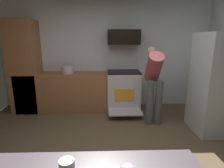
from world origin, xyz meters
name	(u,v)px	position (x,y,z in m)	size (l,w,h in m)	color
ground_plane	(109,161)	(0.00, 0.00, -0.01)	(5.20, 4.80, 0.02)	brown
wall_back	(107,55)	(0.00, 2.34, 1.30)	(5.20, 0.12, 2.60)	silver
lower_cabinet_run	(70,92)	(-0.90, 1.98, 0.45)	(2.40, 0.60, 0.90)	brown
cabinet_column	(25,67)	(-1.90, 1.98, 1.05)	(0.60, 0.60, 2.10)	brown
oven_range	(123,89)	(0.38, 1.97, 0.51)	(0.76, 1.05, 1.56)	silver
microwave	(124,37)	(0.38, 2.06, 1.73)	(0.74, 0.38, 0.34)	black
refrigerator	(221,84)	(2.03, 0.83, 0.90)	(0.87, 0.77, 1.80)	#B0B9B5
person_cook	(154,79)	(0.93, 1.27, 0.91)	(0.31, 0.62, 1.54)	#4F4F4F
stock_pot	(67,70)	(-0.93, 1.98, 0.99)	(0.28, 0.28, 0.17)	#C0B4C3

